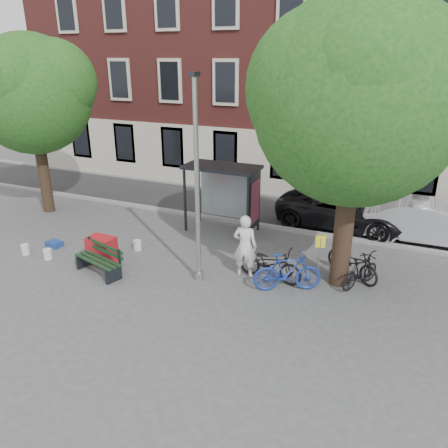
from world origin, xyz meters
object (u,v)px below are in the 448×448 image
at_px(bike_b, 287,272).
at_px(red_stand, 102,250).
at_px(bench, 100,261).
at_px(car_silver, 430,222).
at_px(bike_c, 353,262).
at_px(bike_a, 270,263).
at_px(lamppost, 197,194).
at_px(car_dark, 344,210).
at_px(bike_d, 360,272).
at_px(bus_shelter, 232,184).
at_px(painter, 245,246).
at_px(notice_sign, 320,252).

bearing_deg(bike_b, red_stand, 69.24).
height_order(bench, car_silver, car_silver).
bearing_deg(bike_c, bike_a, 151.33).
height_order(lamppost, car_dark, lamppost).
bearing_deg(bike_d, bike_c, -29.17).
relative_size(bench, red_stand, 2.11).
bearing_deg(bike_b, car_dark, -33.23).
relative_size(bus_shelter, painter, 1.40).
distance_m(bus_shelter, bike_a, 4.37).
height_order(bike_a, bike_d, bike_a).
relative_size(red_stand, notice_sign, 0.54).
bearing_deg(painter, bike_b, 158.69).
bearing_deg(bus_shelter, bike_b, -48.14).
xyz_separation_m(painter, car_silver, (5.26, 5.20, -0.24)).
distance_m(car_silver, red_stand, 11.75).
height_order(bike_d, car_dark, car_dark).
bearing_deg(bike_c, notice_sign, 174.34).
height_order(lamppost, painter, lamppost).
bearing_deg(bench, red_stand, 138.92).
height_order(bench, red_stand, bench).
distance_m(bench, car_dark, 9.62).
height_order(bus_shelter, bench, bus_shelter).
height_order(painter, bike_c, painter).
xyz_separation_m(bike_b, bike_d, (1.93, 1.11, -0.11)).
height_order(bus_shelter, bike_a, bus_shelter).
bearing_deg(bike_d, bus_shelter, 3.31).
bearing_deg(bike_d, notice_sign, 53.44).
xyz_separation_m(bench, bike_c, (7.37, 2.96, 0.10)).
xyz_separation_m(bike_a, car_silver, (4.46, 5.13, 0.22)).
relative_size(lamppost, bus_shelter, 2.14).
bearing_deg(car_silver, bike_c, 148.67).
bearing_deg(car_silver, bike_d, 154.76).
relative_size(car_silver, notice_sign, 2.84).
xyz_separation_m(bike_a, bike_b, (0.68, -0.44, 0.05)).
relative_size(bike_b, bike_c, 1.00).
relative_size(bike_b, car_dark, 0.38).
bearing_deg(bench, car_silver, 51.93).
bearing_deg(red_stand, painter, 12.40).
bearing_deg(car_dark, lamppost, 154.90).
distance_m(bike_c, red_stand, 8.13).
xyz_separation_m(lamppost, bus_shelter, (-0.61, 4.11, -0.87)).
xyz_separation_m(bike_a, car_dark, (1.32, 5.41, 0.18)).
distance_m(red_stand, notice_sign, 7.10).
bearing_deg(notice_sign, bike_d, 5.16).
distance_m(bike_a, red_stand, 5.61).
xyz_separation_m(bus_shelter, car_dark, (3.93, 2.18, -1.19)).
distance_m(bike_a, car_dark, 5.57).
bearing_deg(notice_sign, bike_b, -161.30).
xyz_separation_m(bike_d, car_silver, (1.85, 4.45, 0.28)).
height_order(bench, bike_b, bike_b).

